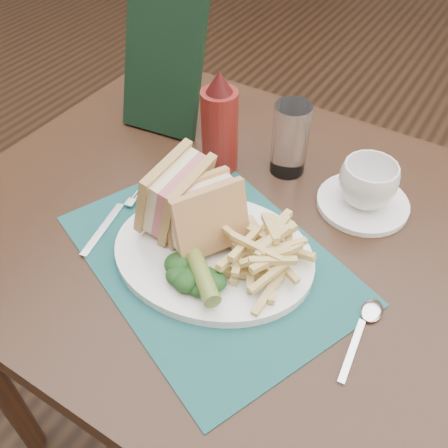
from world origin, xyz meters
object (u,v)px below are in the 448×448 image
at_px(placemat, 210,258).
at_px(table_main, 229,342).
at_px(sandwich_half_b, 198,205).
at_px(sandwich_half_a, 163,189).
at_px(check_presenter, 163,65).
at_px(plate, 213,254).
at_px(saucer, 363,203).
at_px(ketchup_bottle, 220,122).
at_px(drinking_glass, 290,139).
at_px(coffee_cup, 368,184).

bearing_deg(placemat, table_main, 103.00).
bearing_deg(sandwich_half_b, sandwich_half_a, -150.41).
height_order(sandwich_half_b, check_presenter, check_presenter).
xyz_separation_m(plate, sandwich_half_a, (-0.10, 0.02, 0.07)).
relative_size(placemat, sandwich_half_a, 3.67).
bearing_deg(saucer, check_presenter, 176.19).
relative_size(plate, ketchup_bottle, 1.61).
bearing_deg(sandwich_half_b, drinking_glass, 110.88).
height_order(plate, drinking_glass, drinking_glass).
bearing_deg(check_presenter, placemat, -50.68).
xyz_separation_m(plate, check_presenter, (-0.27, 0.26, 0.11)).
xyz_separation_m(sandwich_half_a, ketchup_bottle, (-0.01, 0.17, 0.02)).
distance_m(ketchup_bottle, check_presenter, 0.18).
bearing_deg(ketchup_bottle, sandwich_half_a, -87.49).
bearing_deg(table_main, sandwich_half_b, -100.20).
distance_m(sandwich_half_a, saucer, 0.33).
bearing_deg(saucer, sandwich_half_a, -140.18).
bearing_deg(sandwich_half_a, saucer, 37.09).
height_order(sandwich_half_b, saucer, sandwich_half_b).
bearing_deg(drinking_glass, coffee_cup, -7.30).
bearing_deg(saucer, placemat, -122.98).
bearing_deg(placemat, plate, 36.34).
relative_size(ketchup_bottle, check_presenter, 0.74).
bearing_deg(sandwich_half_b, coffee_cup, 78.06).
distance_m(placemat, drinking_glass, 0.26).
height_order(sandwich_half_b, drinking_glass, drinking_glass).
bearing_deg(ketchup_bottle, saucer, 8.28).
relative_size(coffee_cup, check_presenter, 0.37).
bearing_deg(sandwich_half_b, ketchup_bottle, 142.40).
xyz_separation_m(ketchup_bottle, check_presenter, (-0.16, 0.06, 0.03)).
height_order(plate, sandwich_half_a, sandwich_half_a).
distance_m(placemat, sandwich_half_b, 0.08).
bearing_deg(plate, saucer, 46.19).
distance_m(drinking_glass, ketchup_bottle, 0.12).
xyz_separation_m(drinking_glass, ketchup_bottle, (-0.11, -0.06, 0.03)).
bearing_deg(ketchup_bottle, drinking_glass, 27.93).
bearing_deg(sandwich_half_a, plate, -14.88).
height_order(coffee_cup, drinking_glass, drinking_glass).
bearing_deg(plate, check_presenter, 125.51).
xyz_separation_m(drinking_glass, check_presenter, (-0.27, 0.01, 0.06)).
height_order(placemat, saucer, saucer).
bearing_deg(check_presenter, drinking_glass, -8.45).
relative_size(saucer, check_presenter, 0.59).
height_order(ketchup_bottle, check_presenter, check_presenter).
distance_m(plate, sandwich_half_a, 0.12).
xyz_separation_m(placemat, check_presenter, (-0.27, 0.26, 0.12)).
xyz_separation_m(table_main, coffee_cup, (0.17, 0.14, 0.42)).
bearing_deg(plate, drinking_glass, 79.49).
height_order(placemat, coffee_cup, coffee_cup).
xyz_separation_m(sandwich_half_a, saucer, (0.25, 0.21, -0.07)).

